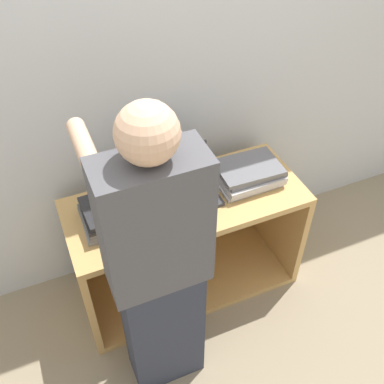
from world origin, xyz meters
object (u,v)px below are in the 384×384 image
at_px(laptop_stack_left, 117,212).
at_px(person, 158,271).
at_px(laptop_open, 182,187).
at_px(laptop_stack_right, 248,174).

xyz_separation_m(laptop_stack_left, person, (0.05, -0.43, 0.04)).
height_order(laptop_open, person, person).
relative_size(laptop_open, laptop_stack_right, 0.95).
xyz_separation_m(laptop_open, laptop_stack_right, (0.35, -0.04, 0.00)).
bearing_deg(laptop_open, laptop_stack_left, -172.94).
bearing_deg(laptop_stack_left, laptop_stack_right, -0.03).
xyz_separation_m(laptop_stack_left, laptop_stack_right, (0.70, -0.00, 0.00)).
bearing_deg(laptop_stack_right, person, -146.50).
height_order(laptop_open, laptop_stack_right, laptop_open).
bearing_deg(person, laptop_stack_right, 33.50).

